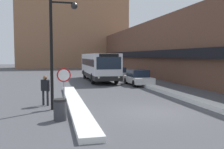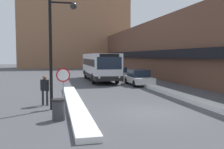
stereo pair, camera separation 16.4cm
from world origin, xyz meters
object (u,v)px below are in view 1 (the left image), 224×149
city_bus (99,66)px  parked_car_back (118,73)px  stop_sign (64,79)px  trash_bin (60,110)px  street_lamp (57,41)px  pedestrian (45,88)px  parked_car_front (138,77)px

city_bus → parked_car_back: size_ratio=2.27×
parked_car_back → stop_sign: (-7.44, -16.83, 0.86)m
parked_car_back → trash_bin: (-7.74, -19.66, -0.23)m
street_lamp → parked_car_back: bearing=65.8°
trash_bin → city_bus: bearing=74.2°
pedestrian → parked_car_back: bearing=97.9°
city_bus → stop_sign: 14.91m
parked_car_back → pedestrian: size_ratio=2.76×
street_lamp → trash_bin: (0.03, -2.34, -3.13)m
city_bus → parked_car_back: bearing=41.9°
stop_sign → trash_bin: (-0.30, -2.83, -1.08)m
city_bus → stop_sign: city_bus is taller
pedestrian → trash_bin: bearing=-43.0°
parked_car_back → trash_bin: 21.13m
city_bus → pedestrian: 14.56m
street_lamp → trash_bin: street_lamp is taller
city_bus → street_lamp: (-4.84, -14.70, 1.92)m
city_bus → trash_bin: size_ratio=11.34×
street_lamp → trash_bin: size_ratio=6.05×
parked_car_back → pedestrian: (-8.46, -16.08, 0.33)m
stop_sign → city_bus: bearing=72.4°
city_bus → trash_bin: city_bus is taller
city_bus → stop_sign: (-4.52, -14.20, -0.13)m
street_lamp → trash_bin: bearing=-89.2°
parked_car_back → stop_sign: stop_sign is taller
city_bus → parked_car_back: city_bus is taller
stop_sign → street_lamp: bearing=-123.3°
trash_bin → parked_car_front: bearing=56.9°
city_bus → pedestrian: city_bus is taller
parked_car_back → stop_sign: size_ratio=2.20×
parked_car_front → street_lamp: (-7.77, -9.54, 2.86)m
parked_car_front → trash_bin: (-7.74, -11.88, -0.27)m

